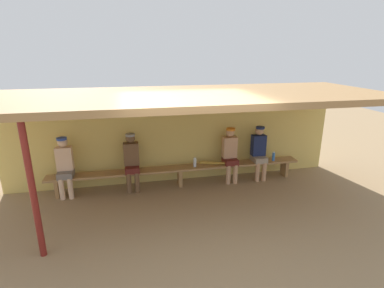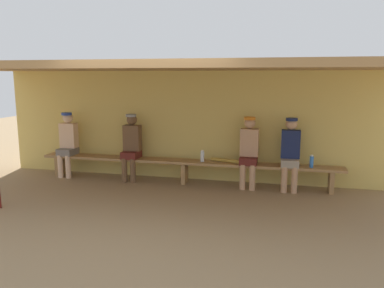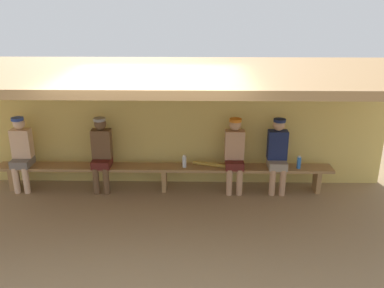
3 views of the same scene
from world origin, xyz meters
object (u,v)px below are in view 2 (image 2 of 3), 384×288
player_leftmost (249,149)px  player_middle (290,151)px  player_with_sunglasses (68,141)px  baseball_bat (230,161)px  water_bottle_blue (202,156)px  water_bottle_clear (312,162)px  player_in_blue (131,144)px  bench (185,164)px

player_leftmost → player_middle: bearing=0.0°
player_with_sunglasses → baseball_bat: 3.44m
water_bottle_blue → water_bottle_clear: 2.02m
water_bottle_blue → baseball_bat: bearing=3.1°
player_in_blue → water_bottle_blue: size_ratio=5.98×
water_bottle_blue → baseball_bat: (0.52, 0.03, -0.07)m
water_bottle_clear → baseball_bat: (-1.50, 0.04, -0.08)m
player_middle → water_bottle_blue: 1.65m
player_in_blue → baseball_bat: size_ratio=1.75×
player_in_blue → player_with_sunglasses: 1.43m
player_leftmost → water_bottle_clear: size_ratio=5.78×
player_middle → player_in_blue: (-3.11, 0.00, 0.00)m
player_with_sunglasses → bench: bearing=-0.1°
player_in_blue → water_bottle_clear: bearing=-0.8°
player_leftmost → water_bottle_clear: bearing=-2.4°
player_in_blue → water_bottle_clear: size_ratio=5.78×
player_with_sunglasses → water_bottle_blue: 2.91m
bench → player_with_sunglasses: player_with_sunglasses is taller
bench → player_middle: 2.04m
player_leftmost → water_bottle_blue: (-0.89, -0.03, -0.18)m
player_middle → player_in_blue: same height
player_middle → player_leftmost: bearing=180.0°
player_in_blue → water_bottle_clear: player_in_blue is taller
player_in_blue → baseball_bat: player_in_blue is taller
player_middle → water_bottle_clear: (0.38, -0.05, -0.18)m
player_middle → player_with_sunglasses: bearing=180.0°
player_in_blue → player_leftmost: 2.36m
bench → baseball_bat: (0.89, -0.00, 0.11)m
bench → player_middle: player_middle is taller
water_bottle_blue → water_bottle_clear: bearing=-0.5°
player_leftmost → player_with_sunglasses: 3.79m
player_middle → player_with_sunglasses: same height
player_middle → water_bottle_clear: 0.42m
water_bottle_clear → player_with_sunglasses: bearing=179.4°
water_bottle_clear → baseball_bat: water_bottle_clear is taller
water_bottle_clear → water_bottle_blue: bearing=179.5°
bench → water_bottle_blue: water_bottle_blue is taller
player_with_sunglasses → water_bottle_blue: size_ratio=5.98×
player_middle → player_leftmost: (-0.76, 0.00, 0.00)m
player_with_sunglasses → player_leftmost: bearing=0.0°
player_middle → water_bottle_blue: player_middle is taller
player_middle → baseball_bat: bearing=-179.8°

